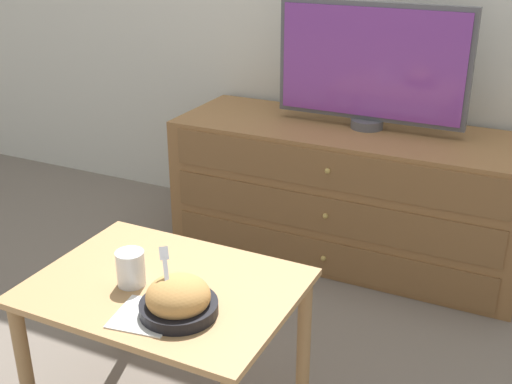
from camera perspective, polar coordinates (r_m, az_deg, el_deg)
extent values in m
plane|color=#70665B|center=(3.40, 8.72, -2.89)|extent=(12.00, 12.00, 0.00)
cube|color=olive|center=(2.99, 8.06, -0.04)|extent=(1.58, 0.55, 0.62)
cube|color=brown|center=(2.85, 6.05, -5.84)|extent=(1.45, 0.01, 0.16)
sphere|color=tan|center=(2.84, 6.01, -5.89)|extent=(0.02, 0.02, 0.02)
cube|color=brown|center=(2.75, 6.23, -2.08)|extent=(1.45, 0.01, 0.16)
sphere|color=tan|center=(2.75, 6.19, -2.13)|extent=(0.02, 0.02, 0.02)
cube|color=brown|center=(2.67, 6.42, 1.92)|extent=(1.45, 0.01, 0.16)
sphere|color=tan|center=(2.67, 6.37, 1.87)|extent=(0.02, 0.02, 0.02)
cylinder|color=#515156|center=(2.90, 9.84, 6.01)|extent=(0.14, 0.14, 0.04)
cube|color=#515156|center=(2.84, 10.26, 11.27)|extent=(0.84, 0.04, 0.50)
cube|color=#7A3893|center=(2.82, 10.13, 11.20)|extent=(0.80, 0.01, 0.46)
cube|color=tan|center=(1.90, -8.12, -8.36)|extent=(0.76, 0.57, 0.02)
cylinder|color=#9C7549|center=(2.08, -19.81, -14.85)|extent=(0.04, 0.04, 0.48)
cylinder|color=#9C7549|center=(2.38, -11.47, -8.70)|extent=(0.04, 0.04, 0.48)
cylinder|color=#9C7549|center=(2.09, 4.26, -13.23)|extent=(0.04, 0.04, 0.48)
cylinder|color=black|center=(1.76, -6.87, -10.19)|extent=(0.21, 0.21, 0.03)
ellipsoid|color=tan|center=(1.74, -6.93, -9.19)|extent=(0.17, 0.17, 0.11)
cube|color=silver|center=(1.71, -7.89, -8.07)|extent=(0.07, 0.09, 0.13)
cube|color=silver|center=(1.72, -8.19, -5.41)|extent=(0.03, 0.03, 0.03)
cylinder|color=#9E6638|center=(1.90, -11.03, -7.18)|extent=(0.07, 0.07, 0.06)
cylinder|color=white|center=(1.89, -11.08, -6.66)|extent=(0.08, 0.08, 0.10)
cube|color=white|center=(1.77, -9.80, -10.78)|extent=(0.18, 0.18, 0.00)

